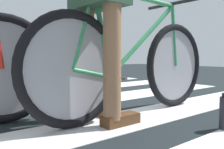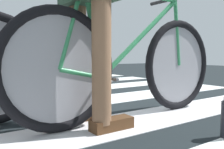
# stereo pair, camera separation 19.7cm
# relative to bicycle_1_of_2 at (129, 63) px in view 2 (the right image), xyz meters

# --- Properties ---
(ground) EXTENTS (18.00, 14.00, 0.02)m
(ground) POSITION_rel_bicycle_1_of_2_xyz_m (-0.55, 1.34, -0.40)
(ground) COLOR black
(crosswalk_markings) EXTENTS (5.38, 6.53, 0.00)m
(crosswalk_markings) POSITION_rel_bicycle_1_of_2_xyz_m (-0.55, 1.46, -0.38)
(crosswalk_markings) COLOR silver
(crosswalk_markings) RESTS_ON ground
(bicycle_1_of_2) EXTENTS (1.74, 0.52, 0.93)m
(bicycle_1_of_2) POSITION_rel_bicycle_1_of_2_xyz_m (0.00, 0.00, 0.00)
(bicycle_1_of_2) COLOR black
(bicycle_1_of_2) RESTS_ON ground
(cyclist_1_of_2) EXTENTS (0.31, 0.41, 1.03)m
(cyclist_1_of_2) POSITION_rel_bicycle_1_of_2_xyz_m (-0.31, -0.00, 0.28)
(cyclist_1_of_2) COLOR brown
(cyclist_1_of_2) RESTS_ON ground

